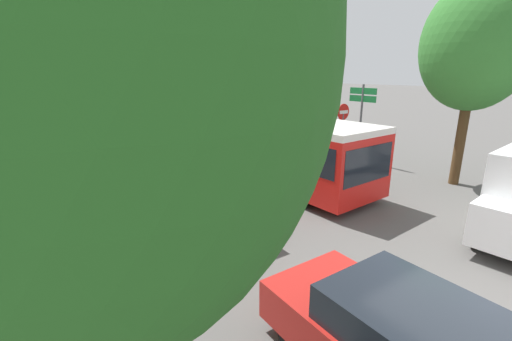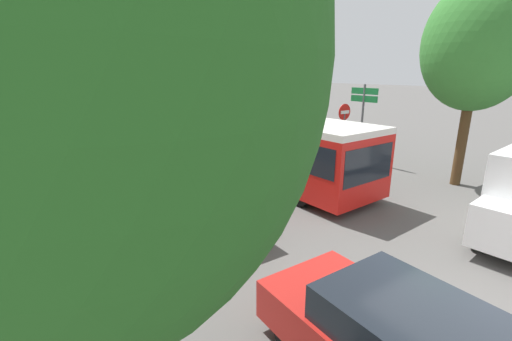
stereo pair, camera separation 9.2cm
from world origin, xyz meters
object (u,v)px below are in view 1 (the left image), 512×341
(articulated_bus, at_px, (217,130))
(tree_left_near, at_px, (56,76))
(tree_left_mid, at_px, (15,48))
(tree_left_far, at_px, (21,59))
(no_entry_sign, at_px, (342,126))
(city_bus_rear, at_px, (66,105))
(tree_right_mid, at_px, (294,57))
(queued_car_tan, at_px, (196,198))
(tree_left_distant, at_px, (7,67))
(queued_car_silver, at_px, (95,134))
(tree_right_near, at_px, (475,49))
(tree_right_far, at_px, (201,73))
(queued_car_black, at_px, (121,155))
(traffic_light, at_px, (241,123))
(direction_sign_post, at_px, (362,108))

(articulated_bus, bearing_deg, tree_left_near, -36.28)
(tree_left_mid, xyz_separation_m, tree_left_far, (0.27, 7.24, -0.06))
(no_entry_sign, bearing_deg, city_bus_rear, -162.15)
(city_bus_rear, distance_m, tree_right_mid, 21.94)
(city_bus_rear, bearing_deg, tree_right_mid, -159.30)
(tree_left_far, bearing_deg, tree_right_mid, -20.23)
(queued_car_tan, relative_size, tree_left_distant, 0.68)
(city_bus_rear, height_order, queued_car_tan, city_bus_rear)
(tree_left_distant, height_order, tree_right_mid, tree_right_mid)
(tree_left_distant, bearing_deg, tree_left_near, -89.09)
(tree_left_distant, bearing_deg, queued_car_silver, -67.02)
(queued_car_tan, height_order, tree_right_near, tree_right_near)
(no_entry_sign, bearing_deg, tree_left_distant, -148.43)
(tree_left_mid, relative_size, tree_left_distant, 1.04)
(queued_car_silver, bearing_deg, city_bus_rear, -0.91)
(queued_car_tan, height_order, tree_left_distant, tree_left_distant)
(tree_left_near, xyz_separation_m, tree_left_far, (0.22, 16.63, 0.63))
(tree_right_mid, height_order, tree_right_far, tree_right_mid)
(queued_car_black, relative_size, tree_left_mid, 0.62)
(tree_left_near, bearing_deg, queued_car_tan, 56.63)
(traffic_light, xyz_separation_m, no_entry_sign, (5.49, 0.48, -0.62))
(tree_left_far, bearing_deg, tree_right_far, 30.94)
(tree_left_near, bearing_deg, city_bus_rear, 84.04)
(city_bus_rear, relative_size, tree_right_far, 1.97)
(articulated_bus, relative_size, queued_car_tan, 3.83)
(queued_car_tan, xyz_separation_m, tree_left_distant, (-3.80, 20.75, 3.64))
(city_bus_rear, relative_size, traffic_light, 3.32)
(traffic_light, relative_size, tree_right_far, 0.59)
(tree_left_mid, bearing_deg, traffic_light, -26.56)
(traffic_light, relative_size, tree_right_mid, 0.49)
(direction_sign_post, relative_size, tree_left_far, 0.52)
(city_bus_rear, xyz_separation_m, queued_car_tan, (0.10, -26.42, -0.61))
(city_bus_rear, distance_m, tree_right_near, 30.45)
(traffic_light, bearing_deg, queued_car_tan, -52.99)
(queued_car_silver, bearing_deg, traffic_light, -166.65)
(articulated_bus, distance_m, no_entry_sign, 5.78)
(city_bus_rear, relative_size, tree_left_far, 1.65)
(direction_sign_post, height_order, tree_left_far, tree_left_far)
(tree_right_mid, bearing_deg, tree_left_near, -136.45)
(tree_right_mid, bearing_deg, city_bus_rear, 115.64)
(queued_car_silver, distance_m, tree_left_distant, 9.64)
(tree_right_far, bearing_deg, city_bus_rear, 143.11)
(tree_left_near, bearing_deg, tree_left_distant, 90.91)
(queued_car_black, height_order, queued_car_silver, queued_car_silver)
(tree_left_distant, distance_m, tree_right_far, 13.51)
(queued_car_silver, bearing_deg, queued_car_black, 179.75)
(queued_car_tan, bearing_deg, tree_left_mid, 39.06)
(tree_left_near, xyz_separation_m, tree_right_mid, (12.67, 12.04, 0.83))
(traffic_light, height_order, tree_left_mid, tree_left_mid)
(no_entry_sign, height_order, tree_left_near, tree_left_near)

